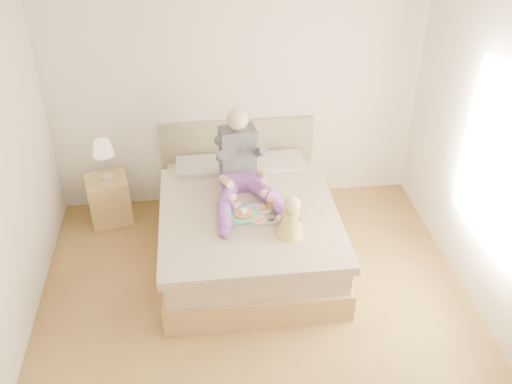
{
  "coord_description": "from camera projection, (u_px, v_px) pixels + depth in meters",
  "views": [
    {
      "loc": [
        -0.45,
        -3.54,
        3.77
      ],
      "look_at": [
        0.07,
        0.92,
        0.81
      ],
      "focal_mm": 40.0,
      "sensor_mm": 36.0,
      "label": 1
    }
  ],
  "objects": [
    {
      "name": "bed",
      "position": [
        247.0,
        224.0,
        5.78
      ],
      "size": [
        1.7,
        2.18,
        1.0
      ],
      "color": "#A07E4B",
      "rests_on": "ground"
    },
    {
      "name": "tray",
      "position": [
        253.0,
        213.0,
        5.39
      ],
      "size": [
        0.48,
        0.39,
        0.13
      ],
      "rotation": [
        0.0,
        0.0,
        0.07
      ],
      "color": "silver",
      "rests_on": "bed"
    },
    {
      "name": "lamp",
      "position": [
        103.0,
        150.0,
        5.91
      ],
      "size": [
        0.22,
        0.22,
        0.45
      ],
      "color": "silver",
      "rests_on": "nightstand"
    },
    {
      "name": "baby",
      "position": [
        291.0,
        219.0,
        5.08
      ],
      "size": [
        0.26,
        0.36,
        0.4
      ],
      "rotation": [
        0.0,
        0.0,
        -0.2
      ],
      "color": "gold",
      "rests_on": "bed"
    },
    {
      "name": "nightstand",
      "position": [
        109.0,
        199.0,
        6.25
      ],
      "size": [
        0.5,
        0.47,
        0.53
      ],
      "rotation": [
        0.0,
        0.0,
        0.21
      ],
      "color": "#A07E4B",
      "rests_on": "ground"
    },
    {
      "name": "room",
      "position": [
        271.0,
        180.0,
        4.24
      ],
      "size": [
        4.02,
        4.22,
        2.71
      ],
      "color": "brown",
      "rests_on": "ground"
    },
    {
      "name": "adult",
      "position": [
        242.0,
        170.0,
        5.61
      ],
      "size": [
        0.73,
        1.08,
        0.87
      ],
      "rotation": [
        0.0,
        0.0,
        0.12
      ],
      "color": "#793E9C",
      "rests_on": "bed"
    }
  ]
}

